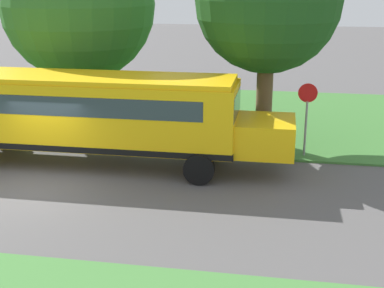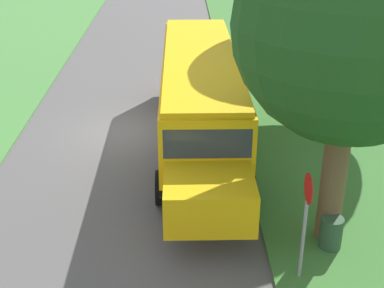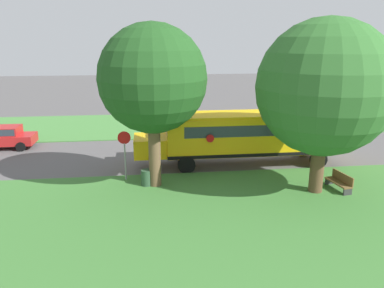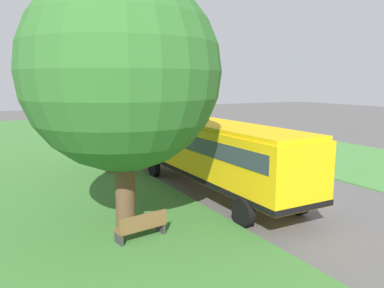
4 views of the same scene
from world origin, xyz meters
name	(u,v)px [view 2 (image 2 of 4)]	position (x,y,z in m)	size (l,w,h in m)	color
ground_plane	(130,131)	(0.00, 0.00, 0.00)	(120.00, 120.00, 0.00)	#565454
school_bus	(200,92)	(-2.57, 1.13, 1.92)	(2.84, 12.42, 3.16)	yellow
oak_tree_roadside_mid	(349,24)	(-5.53, 6.84, 5.55)	(5.31, 5.31, 8.21)	brown
stop_sign	(306,215)	(-4.60, 8.41, 1.74)	(0.08, 0.68, 2.74)	gray
park_bench	(313,95)	(-7.33, -2.32, 0.47)	(1.66, 0.73, 0.92)	brown
trash_bin	(331,234)	(-5.59, 7.30, 0.45)	(0.56, 0.56, 0.90)	#2D4C33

